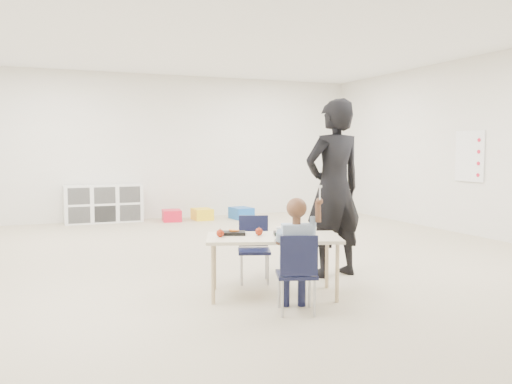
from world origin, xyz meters
name	(u,v)px	position (x,y,z in m)	size (l,w,h in m)	color
room	(249,146)	(0.00, 0.00, 1.40)	(9.00, 9.02, 2.80)	beige
table	(273,266)	(-0.35, -1.49, 0.28)	(1.36, 0.98, 0.56)	beige
chair_near	(297,273)	(-0.38, -2.04, 0.34)	(0.33, 0.31, 0.67)	black
chair_far	(254,250)	(-0.32, -0.94, 0.34)	(0.33, 0.31, 0.67)	black
child	(297,250)	(-0.38, -2.04, 0.53)	(0.45, 0.45, 1.06)	#9BACD1
lunch_tray_near	(286,233)	(-0.21, -1.47, 0.58)	(0.22, 0.16, 0.03)	black
lunch_tray_far	(233,233)	(-0.66, -1.27, 0.58)	(0.22, 0.16, 0.03)	black
milk_carton	(280,233)	(-0.35, -1.63, 0.61)	(0.07, 0.07, 0.10)	white
bread_roll	(301,235)	(-0.16, -1.69, 0.59)	(0.09, 0.09, 0.07)	tan
apple_near	(259,232)	(-0.46, -1.40, 0.60)	(0.07, 0.07, 0.07)	maroon
apple_far	(220,233)	(-0.82, -1.35, 0.60)	(0.07, 0.07, 0.07)	maroon
cubby_shelf	(104,204)	(-1.20, 4.28, 0.35)	(1.40, 0.40, 0.70)	white
rules_poster	(470,156)	(3.98, 0.60, 1.25)	(0.02, 0.60, 0.80)	white
adult	(334,188)	(0.58, -1.00, 0.95)	(0.69, 0.45, 1.89)	black
bin_red	(172,216)	(0.01, 3.98, 0.11)	(0.34, 0.43, 0.21)	red
bin_yellow	(202,214)	(0.60, 3.96, 0.11)	(0.34, 0.44, 0.21)	yellow
bin_blue	(241,213)	(1.34, 3.80, 0.11)	(0.35, 0.46, 0.22)	#1754AF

